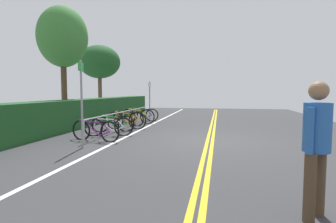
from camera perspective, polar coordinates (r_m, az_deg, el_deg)
name	(u,v)px	position (r m, az deg, el deg)	size (l,w,h in m)	color
ground_plane	(210,141)	(8.66, 9.01, -6.37)	(32.31, 12.24, 0.05)	#353538
centre_line_yellow_inner	(213,141)	(8.65, 9.54, -6.20)	(29.08, 0.10, 0.00)	gold
centre_line_yellow_outer	(207,141)	(8.66, 8.48, -6.19)	(29.08, 0.10, 0.00)	gold
bike_lane_stripe_white	(124,138)	(9.21, -9.33, -5.56)	(29.08, 0.12, 0.00)	white
bike_rack	(123,115)	(11.36, -9.57, -0.79)	(6.72, 0.05, 0.74)	#9EA0A5
bicycle_0	(95,131)	(8.76, -15.34, -3.97)	(0.48, 1.76, 0.71)	black
bicycle_1	(109,127)	(9.65, -12.61, -3.20)	(0.57, 1.70, 0.70)	black
bicycle_2	(113,124)	(10.57, -11.66, -2.57)	(0.66, 1.58, 0.69)	black
bicycle_3	(126,120)	(11.27, -9.01, -1.88)	(0.46, 1.72, 0.77)	black
bicycle_4	(128,118)	(12.36, -8.57, -1.47)	(0.55, 1.64, 0.71)	black
bicycle_5	(138,116)	(13.08, -6.51, -1.02)	(0.46, 1.73, 0.76)	black
bicycle_6	(142,115)	(14.14, -5.65, -0.71)	(0.46, 1.78, 0.71)	black
pedestrian	(317,141)	(3.73, 29.28, -5.47)	(0.40, 0.35, 1.70)	#4C3826
sign_post_near	(82,96)	(7.72, -18.07, 3.21)	(0.36, 0.09, 2.43)	gray
sign_post_far	(150,96)	(15.07, -3.96, 3.26)	(0.36, 0.07, 2.13)	gray
hedge_backdrop	(91,111)	(13.63, -16.21, 0.10)	(15.67, 1.06, 1.21)	#1C4C21
tree_mid	(63,38)	(13.83, -21.67, 14.54)	(2.31, 2.31, 5.54)	#473323
tree_far_right	(99,62)	(19.58, -14.50, 10.21)	(2.90, 2.90, 4.80)	brown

